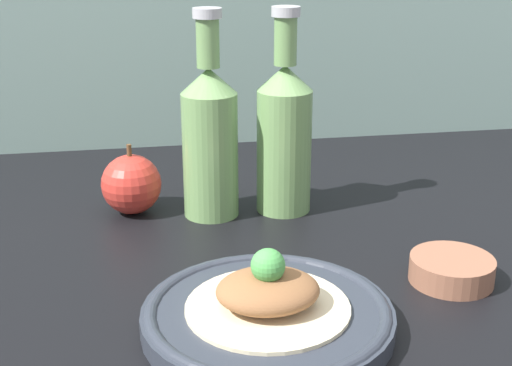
# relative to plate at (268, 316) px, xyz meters

# --- Properties ---
(ground_plane) EXTENTS (1.80, 1.10, 0.04)m
(ground_plane) POSITION_rel_plate_xyz_m (0.05, 0.09, -0.03)
(ground_plane) COLOR black
(plate) EXTENTS (0.24, 0.24, 0.02)m
(plate) POSITION_rel_plate_xyz_m (0.00, 0.00, 0.00)
(plate) COLOR #2D333D
(plate) RESTS_ON ground_plane
(plated_food) EXTENTS (0.16, 0.16, 0.06)m
(plated_food) POSITION_rel_plate_xyz_m (0.00, 0.00, 0.02)
(plated_food) COLOR beige
(plated_food) RESTS_ON plate
(cider_bottle_left) EXTENTS (0.07, 0.07, 0.27)m
(cider_bottle_left) POSITION_rel_plate_xyz_m (-0.02, 0.29, 0.09)
(cider_bottle_left) COLOR #729E5B
(cider_bottle_left) RESTS_ON ground_plane
(cider_bottle_right) EXTENTS (0.07, 0.07, 0.27)m
(cider_bottle_right) POSITION_rel_plate_xyz_m (0.08, 0.29, 0.09)
(cider_bottle_right) COLOR #729E5B
(cider_bottle_right) RESTS_ON ground_plane
(apple) EXTENTS (0.08, 0.08, 0.09)m
(apple) POSITION_rel_plate_xyz_m (-0.12, 0.31, 0.03)
(apple) COLOR red
(apple) RESTS_ON ground_plane
(dipping_bowl) EXTENTS (0.09, 0.09, 0.03)m
(dipping_bowl) POSITION_rel_plate_xyz_m (0.21, 0.06, 0.00)
(dipping_bowl) COLOR #996047
(dipping_bowl) RESTS_ON ground_plane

